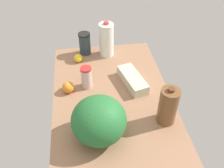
# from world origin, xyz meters

# --- Properties ---
(countertop) EXTENTS (1.20, 0.76, 0.03)m
(countertop) POSITION_xyz_m (0.00, 0.00, 0.01)
(countertop) COLOR #966A4E
(countertop) RESTS_ON ground
(watermelon) EXTENTS (0.29, 0.29, 0.25)m
(watermelon) POSITION_xyz_m (0.31, -0.11, 0.16)
(watermelon) COLOR #246931
(watermelon) RESTS_ON countertop
(chocolate_milk_jug) EXTENTS (0.11, 0.11, 0.25)m
(chocolate_milk_jug) POSITION_xyz_m (0.25, 0.28, 0.15)
(chocolate_milk_jug) COLOR brown
(chocolate_milk_jug) RESTS_ON countertop
(shaker_bottle) EXTENTS (0.09, 0.09, 0.18)m
(shaker_bottle) POSITION_xyz_m (-0.52, -0.14, 0.12)
(shaker_bottle) COLOR #283A44
(shaker_bottle) RESTS_ON countertop
(milk_jug) EXTENTS (0.11, 0.11, 0.28)m
(milk_jug) POSITION_xyz_m (-0.48, 0.02, 0.16)
(milk_jug) COLOR white
(milk_jug) RESTS_ON countertop
(tumbler_cup) EXTENTS (0.07, 0.07, 0.16)m
(tumbler_cup) POSITION_xyz_m (-0.11, -0.15, 0.11)
(tumbler_cup) COLOR beige
(tumbler_cup) RESTS_ON countertop
(egg_carton) EXTENTS (0.30, 0.18, 0.07)m
(egg_carton) POSITION_xyz_m (-0.10, 0.15, 0.06)
(egg_carton) COLOR beige
(egg_carton) RESTS_ON countertop
(lemon_by_jug) EXTENTS (0.06, 0.06, 0.06)m
(lemon_by_jug) POSITION_xyz_m (-0.41, -0.20, 0.06)
(lemon_by_jug) COLOR yellow
(lemon_by_jug) RESTS_ON countertop
(orange_beside_bowl) EXTENTS (0.08, 0.08, 0.08)m
(orange_beside_bowl) POSITION_xyz_m (-0.08, -0.28, 0.07)
(orange_beside_bowl) COLOR orange
(orange_beside_bowl) RESTS_ON countertop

